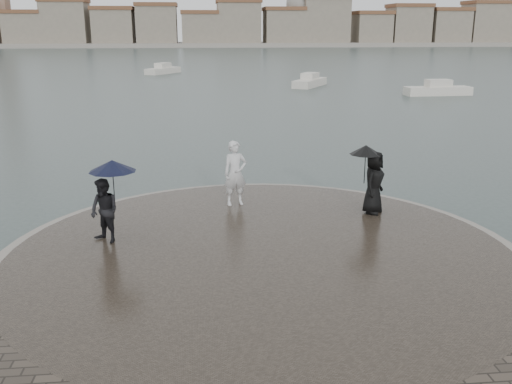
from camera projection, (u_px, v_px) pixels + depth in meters
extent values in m
plane|color=#2B3835|center=(283.00, 343.00, 10.25)|extent=(400.00, 400.00, 0.00)
cylinder|color=gray|center=(262.00, 259.00, 13.55)|extent=(12.50, 12.50, 0.32)
cylinder|color=#2D261E|center=(262.00, 258.00, 13.54)|extent=(11.90, 11.90, 0.36)
imported|color=silver|center=(235.00, 173.00, 16.80)|extent=(0.79, 0.61, 1.92)
imported|color=black|center=(104.00, 211.00, 13.89)|extent=(0.98, 0.96, 1.59)
cylinder|color=black|center=(114.00, 188.00, 13.85)|extent=(0.02, 0.02, 0.90)
cone|color=black|center=(112.00, 166.00, 13.70)|extent=(1.15, 1.15, 0.28)
imported|color=black|center=(374.00, 182.00, 16.07)|extent=(0.97, 1.04, 1.79)
cylinder|color=black|center=(365.00, 168.00, 16.02)|extent=(0.02, 0.02, 0.90)
cone|color=black|center=(366.00, 150.00, 15.88)|extent=(0.91, 0.91, 0.26)
cube|color=gray|center=(200.00, 45.00, 165.82)|extent=(260.00, 20.00, 1.20)
cube|color=gray|center=(26.00, 31.00, 157.14)|extent=(10.00, 10.00, 9.00)
cube|color=brown|center=(23.00, 12.00, 155.75)|extent=(10.60, 10.60, 1.00)
cube|color=gray|center=(66.00, 25.00, 157.81)|extent=(12.00, 10.00, 12.00)
cube|color=brown|center=(64.00, 0.00, 156.00)|extent=(12.60, 10.60, 1.00)
cube|color=gray|center=(114.00, 29.00, 159.36)|extent=(11.00, 10.00, 10.00)
cube|color=brown|center=(113.00, 8.00, 157.83)|extent=(11.60, 10.60, 1.00)
cube|color=gray|center=(157.00, 27.00, 160.41)|extent=(11.00, 10.00, 11.00)
cube|color=brown|center=(156.00, 5.00, 158.74)|extent=(11.60, 10.60, 1.00)
cube|color=gray|center=(200.00, 31.00, 161.87)|extent=(10.00, 10.00, 9.00)
cube|color=brown|center=(200.00, 12.00, 160.48)|extent=(10.60, 10.60, 1.00)
cube|color=gray|center=(239.00, 25.00, 162.53)|extent=(12.00, 10.00, 12.00)
cube|color=brown|center=(238.00, 1.00, 160.72)|extent=(12.60, 10.60, 1.00)
cube|color=gray|center=(284.00, 29.00, 164.09)|extent=(11.00, 10.00, 10.00)
cube|color=brown|center=(284.00, 9.00, 162.56)|extent=(11.60, 10.60, 1.00)
cube|color=gray|center=(325.00, 23.00, 164.86)|extent=(13.00, 10.00, 13.00)
cube|color=gray|center=(371.00, 31.00, 166.79)|extent=(10.00, 10.00, 9.00)
cube|color=brown|center=(372.00, 13.00, 165.40)|extent=(10.60, 10.60, 1.00)
cube|color=gray|center=(408.00, 27.00, 167.60)|extent=(11.00, 10.00, 11.00)
cube|color=brown|center=(409.00, 6.00, 165.93)|extent=(11.60, 10.60, 1.00)
cube|color=gray|center=(447.00, 29.00, 168.92)|extent=(11.00, 10.00, 10.00)
cube|color=brown|center=(449.00, 9.00, 167.39)|extent=(11.60, 10.60, 1.00)
cube|color=gray|center=(486.00, 25.00, 169.82)|extent=(12.00, 10.00, 12.00)
cube|color=brown|center=(488.00, 2.00, 168.01)|extent=(12.60, 10.60, 1.00)
sphere|color=gray|center=(303.00, 4.00, 164.65)|extent=(10.00, 10.00, 10.00)
cube|color=beige|center=(310.00, 84.00, 54.55)|extent=(4.19, 5.54, 0.90)
cube|color=beige|center=(310.00, 77.00, 54.38)|extent=(2.06, 2.33, 0.90)
cube|color=beige|center=(438.00, 92.00, 47.57)|extent=(5.57, 1.86, 0.90)
cube|color=beige|center=(438.00, 85.00, 47.40)|extent=(2.06, 1.29, 0.90)
cube|color=beige|center=(163.00, 72.00, 69.63)|extent=(4.28, 5.51, 0.90)
cube|color=beige|center=(163.00, 67.00, 69.46)|extent=(2.08, 2.33, 0.90)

